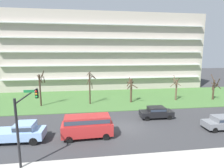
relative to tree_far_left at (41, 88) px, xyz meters
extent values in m
plane|color=#38383A|center=(12.10, -10.48, -3.16)|extent=(160.00, 160.00, 0.00)
cube|color=#477238|center=(12.10, 3.52, -3.12)|extent=(80.00, 16.00, 0.08)
cube|color=#B2A899|center=(12.10, 16.98, 5.89)|extent=(48.28, 10.92, 18.10)
cube|color=silver|center=(12.10, 11.07, -0.14)|extent=(46.35, 0.90, 0.24)
cube|color=silver|center=(12.10, 11.07, 2.88)|extent=(46.35, 0.90, 0.24)
cube|color=silver|center=(12.10, 11.07, 5.89)|extent=(46.35, 0.90, 0.24)
cube|color=silver|center=(12.10, 11.07, 8.91)|extent=(46.35, 0.90, 0.24)
cube|color=silver|center=(12.10, 11.07, 11.93)|extent=(46.35, 0.90, 0.24)
cylinder|color=#423023|center=(-0.08, -0.03, -0.49)|extent=(0.27, 0.27, 5.33)
cylinder|color=#423023|center=(0.32, 0.32, 1.87)|extent=(0.87, 0.96, 1.88)
cylinder|color=#423023|center=(0.06, -0.25, 1.27)|extent=(0.57, 0.43, 0.82)
cylinder|color=#423023|center=(0.08, 0.45, 1.75)|extent=(1.10, 0.47, 1.67)
cylinder|color=#423023|center=(0.06, -0.36, 1.46)|extent=(0.79, 0.43, 1.36)
cylinder|color=#423023|center=(0.64, 0.07, 1.27)|extent=(0.34, 1.53, 1.27)
cylinder|color=#423023|center=(8.04, 0.12, -0.50)|extent=(0.25, 0.25, 5.32)
cylinder|color=#423023|center=(8.41, 0.07, 0.09)|extent=(0.22, 0.86, 1.12)
cylinder|color=#423023|center=(7.92, 0.48, 2.19)|extent=(0.82, 0.36, 0.79)
cylinder|color=#423023|center=(8.21, 0.38, 1.36)|extent=(0.65, 0.48, 0.63)
cylinder|color=#423023|center=(8.52, -0.47, 1.70)|extent=(1.29, 1.10, 0.88)
cylinder|color=#423023|center=(8.44, -0.39, 1.99)|extent=(1.14, 0.94, 1.17)
cylinder|color=#423023|center=(7.77, 0.33, 0.76)|extent=(0.56, 0.68, 1.07)
cylinder|color=#4C3828|center=(15.32, 0.16, -1.01)|extent=(0.35, 0.35, 4.30)
cylinder|color=#4C3828|center=(15.25, -0.77, 0.23)|extent=(1.95, 0.30, 1.21)
cylinder|color=#4C3828|center=(15.00, 0.21, 0.90)|extent=(0.28, 0.78, 0.98)
cylinder|color=#4C3828|center=(15.31, 0.73, -0.13)|extent=(1.28, 0.18, 1.52)
cylinder|color=#4C3828|center=(14.97, 0.55, 0.34)|extent=(0.98, 0.88, 1.17)
cylinder|color=brown|center=(23.98, 0.45, -1.19)|extent=(0.29, 0.29, 3.93)
cylinder|color=brown|center=(23.53, 0.52, 0.99)|extent=(0.27, 1.01, 1.05)
cylinder|color=brown|center=(23.55, -0.18, 0.42)|extent=(1.40, 1.01, 1.28)
cylinder|color=brown|center=(24.21, 0.72, 0.36)|extent=(0.70, 0.63, 1.48)
cylinder|color=brown|center=(23.57, 0.39, 0.12)|extent=(0.28, 0.91, 0.72)
cylinder|color=brown|center=(23.84, 1.21, -0.08)|extent=(1.61, 0.43, 1.17)
cylinder|color=#423023|center=(31.10, -0.12, -1.24)|extent=(0.31, 0.31, 3.83)
cylinder|color=#423023|center=(30.77, -0.42, -0.07)|extent=(0.75, 0.80, 0.58)
cylinder|color=#423023|center=(31.72, -0.29, 0.20)|extent=(0.49, 1.37, 1.75)
cylinder|color=#423023|center=(30.68, -0.22, 1.00)|extent=(0.35, 0.98, 1.47)
cylinder|color=#423023|center=(31.59, -0.21, -0.43)|extent=(0.33, 1.08, 0.98)
cylinder|color=#423023|center=(31.20, -0.88, -0.22)|extent=(1.63, 0.33, 1.38)
cylinder|color=#423023|center=(30.94, 0.01, -0.81)|extent=(0.46, 0.50, 0.87)
cube|color=#B22828|center=(7.60, -12.48, -2.17)|extent=(5.27, 2.20, 1.25)
cube|color=#B22828|center=(7.60, -12.48, -1.17)|extent=(4.67, 2.02, 0.75)
cube|color=#2D3847|center=(7.60, -12.48, -1.17)|extent=(4.58, 2.05, 0.41)
cylinder|color=black|center=(9.38, -11.52, -2.80)|extent=(0.73, 0.25, 0.72)
cylinder|color=black|center=(9.45, -13.30, -2.80)|extent=(0.73, 0.25, 0.72)
cylinder|color=black|center=(5.75, -11.66, -2.80)|extent=(0.73, 0.25, 0.72)
cylinder|color=black|center=(5.81, -13.44, -2.80)|extent=(0.73, 0.25, 0.72)
cube|color=slate|center=(23.09, -12.48, -2.49)|extent=(4.42, 1.85, 0.70)
cube|color=slate|center=(23.09, -12.48, -1.86)|extent=(2.22, 1.68, 0.55)
cube|color=#2D3847|center=(23.09, -12.48, -1.86)|extent=(2.17, 1.72, 0.30)
cylinder|color=black|center=(21.56, -11.68, -2.84)|extent=(0.64, 0.23, 0.64)
cylinder|color=black|center=(21.54, -13.26, -2.84)|extent=(0.64, 0.23, 0.64)
cube|color=black|center=(16.84, -7.98, -2.49)|extent=(4.42, 1.84, 0.70)
cube|color=black|center=(16.84, -7.98, -1.86)|extent=(2.22, 1.68, 0.55)
cube|color=#2D3847|center=(16.84, -7.98, -1.86)|extent=(2.17, 1.71, 0.30)
cylinder|color=black|center=(15.29, -8.76, -2.84)|extent=(0.64, 0.23, 0.64)
cylinder|color=black|center=(15.31, -7.18, -2.84)|extent=(0.64, 0.23, 0.64)
cylinder|color=black|center=(18.37, -8.79, -2.84)|extent=(0.64, 0.23, 0.64)
cylinder|color=black|center=(18.39, -7.21, -2.84)|extent=(0.64, 0.23, 0.64)
cube|color=#8CB2E0|center=(0.62, -12.48, -2.33)|extent=(5.46, 2.18, 0.85)
cube|color=#8CB2E0|center=(1.52, -12.51, -1.56)|extent=(1.86, 1.90, 0.70)
cube|color=#2D3847|center=(1.52, -12.51, -1.56)|extent=(1.83, 1.94, 0.38)
cylinder|color=black|center=(2.54, -11.66, -2.76)|extent=(0.81, 0.25, 0.80)
cylinder|color=black|center=(2.48, -13.44, -2.76)|extent=(0.81, 0.25, 0.80)
cylinder|color=black|center=(-1.24, -11.53, -2.76)|extent=(0.81, 0.25, 0.80)
cylinder|color=black|center=(2.57, -17.08, -0.39)|extent=(0.18, 0.18, 5.53)
cylinder|color=black|center=(2.57, -14.17, 1.98)|extent=(0.12, 5.82, 0.12)
cube|color=black|center=(2.57, -11.57, 1.48)|extent=(0.28, 0.28, 0.90)
sphere|color=red|center=(2.57, -11.72, 1.78)|extent=(0.20, 0.20, 0.20)
sphere|color=#F2A519|center=(2.57, -11.72, 1.50)|extent=(0.20, 0.20, 0.20)
sphere|color=green|center=(2.57, -11.72, 1.22)|extent=(0.20, 0.20, 0.20)
cube|color=#197238|center=(2.57, -13.88, 2.23)|extent=(0.90, 0.04, 0.24)
camera|label=1|loc=(7.78, -30.23, 5.52)|focal=28.75mm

